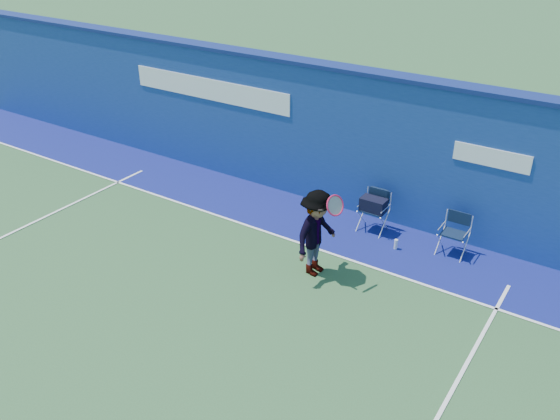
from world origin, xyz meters
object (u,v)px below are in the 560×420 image
Objects in this scene: directors_chair_left at (373,214)px; water_bottle at (396,244)px; directors_chair_right at (453,242)px; tennis_player at (317,233)px.

directors_chair_left is 0.86m from water_bottle.
directors_chair_left reaches higher than directors_chair_right.
water_bottle is at bearing 59.86° from tennis_player.
water_bottle is (-0.96, -0.43, -0.15)m from directors_chair_right.
directors_chair_left is 0.50× the size of tennis_player.
directors_chair_right reaches higher than water_bottle.
directors_chair_left is 4.08× the size of water_bottle.
directors_chair_left reaches higher than water_bottle.
tennis_player reaches higher than water_bottle.
directors_chair_left is at bearing 148.99° from water_bottle.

